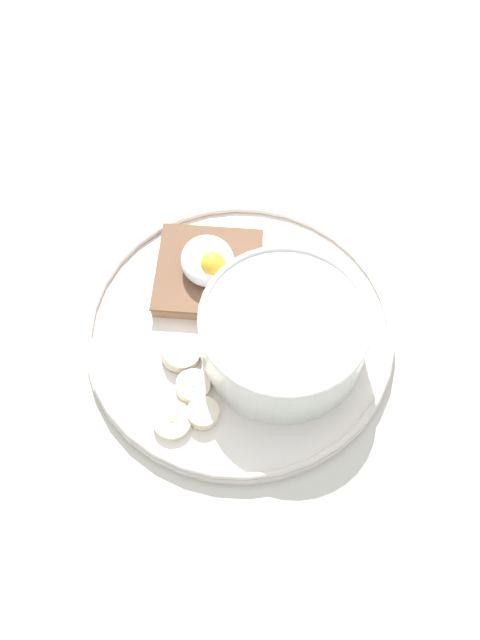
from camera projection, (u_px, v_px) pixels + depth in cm
name	position (u px, v px, depth cm)	size (l,w,h in cm)	color
ground_plane	(240.00, 340.00, 67.96)	(120.00, 120.00, 2.00)	beige
plate	(240.00, 332.00, 66.39)	(28.77, 28.77, 1.60)	silver
oatmeal_bowl	(283.00, 334.00, 62.61)	(14.95, 14.95, 6.12)	white
toast_slice	(208.00, 272.00, 68.36)	(12.57, 12.57, 1.55)	brown
poached_egg	(209.00, 262.00, 66.47)	(7.33, 5.04, 3.28)	white
banana_slice_front	(181.00, 353.00, 64.27)	(3.97, 4.09, 1.72)	#F3E6BC
banana_slice_left	(193.00, 386.00, 62.90)	(3.60, 3.66, 1.23)	#F8E4C8
banana_slice_back	(172.00, 421.00, 61.30)	(3.87, 3.81, 1.21)	beige
banana_slice_right	(203.00, 413.00, 61.52)	(3.05, 3.08, 1.31)	#F7E0BF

